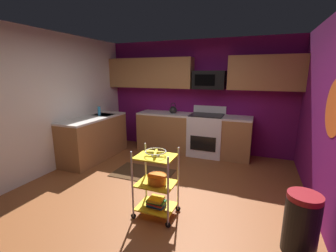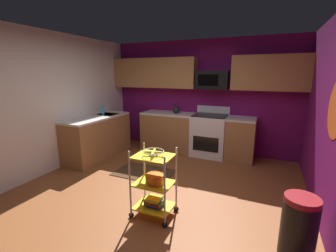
# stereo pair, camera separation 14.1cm
# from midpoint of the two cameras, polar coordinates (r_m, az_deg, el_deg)

# --- Properties ---
(floor) EXTENTS (4.40, 4.80, 0.04)m
(floor) POSITION_cam_midpoint_polar(r_m,az_deg,el_deg) (3.75, -4.45, -16.87)
(floor) COLOR brown
(floor) RESTS_ON ground
(wall_back) EXTENTS (4.52, 0.06, 2.60)m
(wall_back) POSITION_cam_midpoint_polar(r_m,az_deg,el_deg) (5.56, 6.41, 7.28)
(wall_back) COLOR #6B1156
(wall_back) RESTS_ON ground
(wall_left) EXTENTS (0.06, 4.80, 2.60)m
(wall_left) POSITION_cam_midpoint_polar(r_m,az_deg,el_deg) (4.72, -29.97, 4.65)
(wall_left) COLOR silver
(wall_left) RESTS_ON ground
(wall_flower_decal) EXTENTS (0.00, 0.68, 0.68)m
(wall_flower_decal) POSITION_cam_midpoint_polar(r_m,az_deg,el_deg) (3.21, 34.95, 3.62)
(wall_flower_decal) COLOR #E5591E
(counter_run) EXTENTS (3.51, 2.24, 0.92)m
(counter_run) POSITION_cam_midpoint_polar(r_m,az_deg,el_deg) (5.26, -3.91, -2.27)
(counter_run) COLOR #9E6B3D
(counter_run) RESTS_ON ground
(oven_range) EXTENTS (0.76, 0.65, 1.10)m
(oven_range) POSITION_cam_midpoint_polar(r_m,az_deg,el_deg) (5.31, 8.73, -2.07)
(oven_range) COLOR white
(oven_range) RESTS_ON ground
(upper_cabinets) EXTENTS (4.40, 0.33, 0.70)m
(upper_cabinets) POSITION_cam_midpoint_polar(r_m,az_deg,el_deg) (5.37, 5.21, 12.98)
(upper_cabinets) COLOR #9E6B3D
(microwave) EXTENTS (0.70, 0.39, 0.40)m
(microwave) POSITION_cam_midpoint_polar(r_m,az_deg,el_deg) (5.24, 9.45, 11.23)
(microwave) COLOR black
(rolling_cart) EXTENTS (0.55, 0.39, 0.91)m
(rolling_cart) POSITION_cam_midpoint_polar(r_m,az_deg,el_deg) (3.06, -4.36, -14.08)
(rolling_cart) COLOR silver
(rolling_cart) RESTS_ON ground
(fruit_bowl) EXTENTS (0.27, 0.27, 0.07)m
(fruit_bowl) POSITION_cam_midpoint_polar(r_m,az_deg,el_deg) (2.89, -4.50, -6.57)
(fruit_bowl) COLOR silver
(fruit_bowl) RESTS_ON rolling_cart
(mixing_bowl_large) EXTENTS (0.25, 0.25, 0.11)m
(mixing_bowl_large) POSITION_cam_midpoint_polar(r_m,az_deg,el_deg) (3.02, -4.12, -12.99)
(mixing_bowl_large) COLOR orange
(mixing_bowl_large) RESTS_ON rolling_cart
(book_stack) EXTENTS (0.25, 0.18, 0.12)m
(book_stack) POSITION_cam_midpoint_polar(r_m,az_deg,el_deg) (3.19, -4.27, -18.31)
(book_stack) COLOR #1E4C8C
(book_stack) RESTS_ON rolling_cart
(kettle) EXTENTS (0.21, 0.18, 0.26)m
(kettle) POSITION_cam_midpoint_polar(r_m,az_deg,el_deg) (5.43, 0.55, 4.00)
(kettle) COLOR black
(kettle) RESTS_ON counter_run
(dish_soap_bottle) EXTENTS (0.06, 0.06, 0.20)m
(dish_soap_bottle) POSITION_cam_midpoint_polar(r_m,az_deg,el_deg) (5.39, -17.45, 3.57)
(dish_soap_bottle) COLOR #2D8CBF
(dish_soap_bottle) RESTS_ON counter_run
(trash_can) EXTENTS (0.34, 0.42, 0.66)m
(trash_can) POSITION_cam_midpoint_polar(r_m,az_deg,el_deg) (2.88, 28.91, -20.49)
(trash_can) COLOR black
(trash_can) RESTS_ON ground
(floor_rug) EXTENTS (1.11, 0.71, 0.01)m
(floor_rug) POSITION_cam_midpoint_polar(r_m,az_deg,el_deg) (4.45, -7.17, -11.50)
(floor_rug) COLOR #472D19
(floor_rug) RESTS_ON ground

